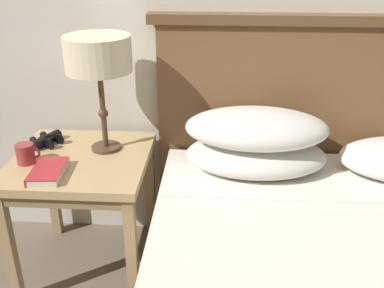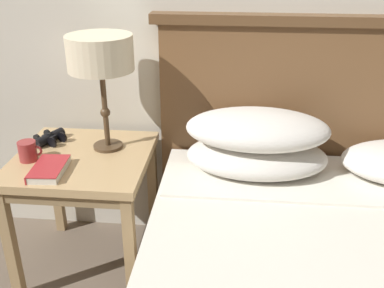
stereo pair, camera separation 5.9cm
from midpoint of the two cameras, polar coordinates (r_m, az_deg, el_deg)
name	(u,v)px [view 1 (the left image)]	position (r m, az deg, el deg)	size (l,w,h in m)	color
nightstand	(82,173)	(2.04, -14.59, -3.60)	(0.58, 0.58, 0.58)	tan
table_lamp	(98,57)	(1.92, -12.70, 10.71)	(0.28, 0.28, 0.50)	#4C3823
book_on_nightstand	(48,171)	(1.88, -18.71, -3.33)	(0.14, 0.21, 0.03)	silver
binoculars_pair	(47,140)	(2.16, -18.73, 0.50)	(0.16, 0.16, 0.05)	black
coffee_mug	(26,154)	(2.00, -21.16, -1.15)	(0.10, 0.08, 0.08)	#993333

